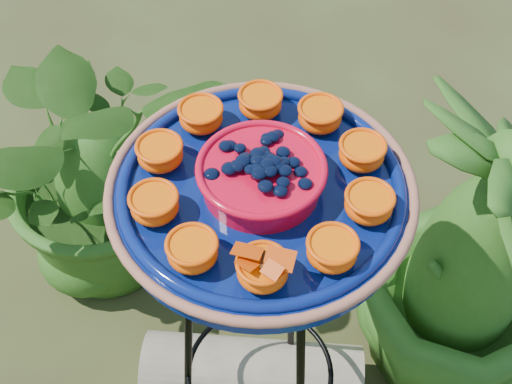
# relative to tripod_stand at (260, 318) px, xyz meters

# --- Properties ---
(tripod_stand) EXTENTS (0.41, 0.41, 0.97)m
(tripod_stand) POSITION_rel_tripod_stand_xyz_m (0.00, 0.00, 0.00)
(tripod_stand) COLOR black
(tripod_stand) RESTS_ON ground
(feeder_dish) EXTENTS (0.58, 0.58, 0.12)m
(feeder_dish) POSITION_rel_tripod_stand_xyz_m (0.00, -0.00, 0.43)
(feeder_dish) COLOR #07175B
(feeder_dish) RESTS_ON tripod_stand
(driftwood_log) EXTENTS (0.62, 0.32, 0.20)m
(driftwood_log) POSITION_rel_tripod_stand_xyz_m (-0.05, 0.10, -0.49)
(driftwood_log) COLOR gray
(driftwood_log) RESTS_ON ground
(shrub_back_left) EXTENTS (1.00, 0.98, 0.84)m
(shrub_back_left) POSITION_rel_tripod_stand_xyz_m (-0.61, 0.45, -0.17)
(shrub_back_left) COLOR #295215
(shrub_back_left) RESTS_ON ground
(shrub_back_right) EXTENTS (0.70, 0.70, 0.94)m
(shrub_back_right) POSITION_rel_tripod_stand_xyz_m (0.43, 0.36, -0.12)
(shrub_back_right) COLOR #295215
(shrub_back_right) RESTS_ON ground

